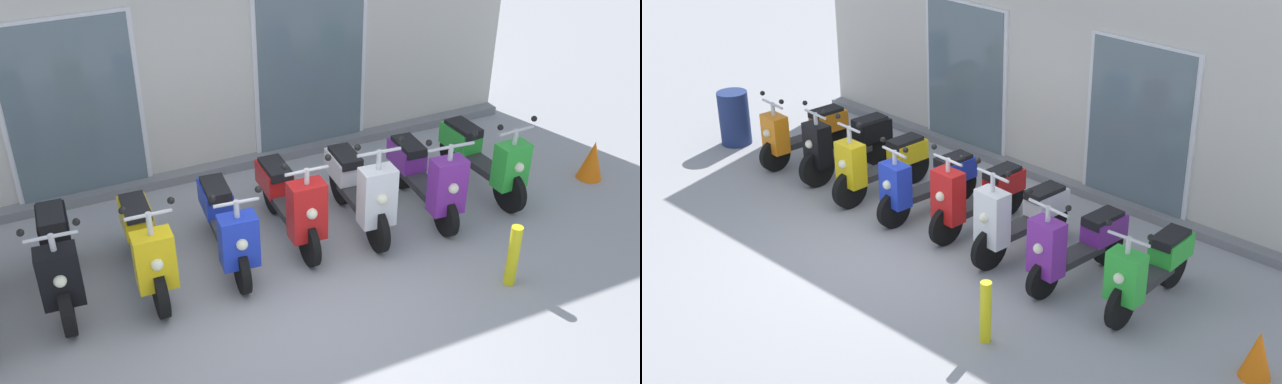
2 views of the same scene
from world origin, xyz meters
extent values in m
plane|color=#939399|center=(0.00, 0.00, 0.00)|extent=(40.00, 40.00, 0.00)
cube|color=beige|center=(0.00, 2.98, 2.05)|extent=(9.03, 0.30, 4.09)
cube|color=slate|center=(0.00, 2.73, 0.06)|extent=(9.03, 0.20, 0.12)
cube|color=silver|center=(-1.52, 2.81, 1.15)|extent=(1.61, 0.04, 2.30)
cube|color=slate|center=(-1.52, 2.79, 1.15)|extent=(1.49, 0.02, 2.22)
cube|color=silver|center=(1.52, 2.81, 1.15)|extent=(1.61, 0.04, 2.30)
cube|color=slate|center=(1.52, 2.79, 1.15)|extent=(1.49, 0.02, 2.22)
cylinder|color=black|center=(-2.13, 0.40, 0.27)|extent=(0.15, 0.54, 0.53)
cylinder|color=black|center=(-2.05, 1.49, 0.27)|extent=(0.15, 0.54, 0.53)
cube|color=#2D2D30|center=(-2.09, 0.94, 0.37)|extent=(0.31, 0.69, 0.09)
cube|color=black|center=(-2.12, 0.44, 0.62)|extent=(0.40, 0.27, 0.59)
sphere|color=#F2EFCC|center=(-2.13, 0.31, 0.66)|extent=(0.12, 0.12, 0.12)
cube|color=black|center=(-2.05, 1.39, 0.58)|extent=(0.34, 0.54, 0.28)
cube|color=black|center=(-2.06, 1.35, 0.72)|extent=(0.29, 0.50, 0.11)
cylinder|color=silver|center=(-2.12, 0.44, 0.99)|extent=(0.06, 0.06, 0.19)
cylinder|color=silver|center=(-2.12, 0.44, 1.06)|extent=(0.47, 0.07, 0.04)
sphere|color=black|center=(-1.89, 0.42, 1.16)|extent=(0.07, 0.07, 0.07)
sphere|color=black|center=(-2.36, 0.46, 1.16)|extent=(0.07, 0.07, 0.07)
cylinder|color=black|center=(-1.27, 0.28, 0.26)|extent=(0.13, 0.52, 0.52)
cylinder|color=black|center=(-1.22, 1.41, 0.26)|extent=(0.13, 0.52, 0.52)
cube|color=#2D2D30|center=(-1.25, 0.84, 0.36)|extent=(0.29, 0.71, 0.09)
cube|color=yellow|center=(-1.27, 0.32, 0.62)|extent=(0.39, 0.26, 0.60)
sphere|color=#F2EFCC|center=(-1.28, 0.19, 0.66)|extent=(0.12, 0.12, 0.12)
cube|color=yellow|center=(-1.23, 1.31, 0.52)|extent=(0.32, 0.53, 0.28)
cube|color=black|center=(-1.23, 1.27, 0.66)|extent=(0.28, 0.49, 0.11)
cylinder|color=silver|center=(-1.27, 0.32, 1.02)|extent=(0.06, 0.06, 0.26)
cylinder|color=silver|center=(-1.27, 0.32, 1.13)|extent=(0.44, 0.06, 0.04)
sphere|color=black|center=(-1.05, 0.31, 1.23)|extent=(0.07, 0.07, 0.07)
sphere|color=black|center=(-1.49, 0.33, 1.23)|extent=(0.07, 0.07, 0.07)
cylinder|color=black|center=(-0.43, 0.29, 0.24)|extent=(0.13, 0.49, 0.49)
cylinder|color=black|center=(-0.33, 1.44, 0.24)|extent=(0.13, 0.49, 0.49)
cube|color=#2D2D30|center=(-0.38, 0.86, 0.34)|extent=(0.32, 0.74, 0.09)
cube|color=#1E38C6|center=(-0.42, 0.33, 0.59)|extent=(0.40, 0.27, 0.56)
sphere|color=#F2EFCC|center=(-0.43, 0.20, 0.63)|extent=(0.12, 0.12, 0.12)
cube|color=#1E38C6|center=(-0.33, 1.34, 0.50)|extent=(0.34, 0.54, 0.28)
cube|color=black|center=(-0.34, 1.30, 0.64)|extent=(0.30, 0.50, 0.11)
cylinder|color=silver|center=(-0.42, 0.33, 0.95)|extent=(0.06, 0.06, 0.21)
cylinder|color=silver|center=(-0.42, 0.33, 1.03)|extent=(0.45, 0.08, 0.04)
sphere|color=black|center=(-0.20, 0.31, 1.13)|extent=(0.07, 0.07, 0.07)
sphere|color=black|center=(-0.65, 0.35, 1.13)|extent=(0.07, 0.07, 0.07)
cylinder|color=black|center=(0.38, 0.41, 0.26)|extent=(0.10, 0.52, 0.52)
cylinder|color=black|center=(0.42, 1.55, 0.26)|extent=(0.10, 0.52, 0.52)
cube|color=#2D2D30|center=(0.40, 0.98, 0.36)|extent=(0.29, 0.72, 0.09)
cube|color=red|center=(0.38, 0.45, 0.65)|extent=(0.39, 0.25, 0.66)
sphere|color=#F2EFCC|center=(0.38, 0.32, 0.69)|extent=(0.12, 0.12, 0.12)
cube|color=red|center=(0.42, 1.45, 0.51)|extent=(0.32, 0.53, 0.28)
cube|color=black|center=(0.42, 1.41, 0.65)|extent=(0.28, 0.49, 0.11)
cylinder|color=silver|center=(0.38, 0.45, 1.05)|extent=(0.06, 0.06, 0.19)
cylinder|color=silver|center=(0.38, 0.45, 1.13)|extent=(0.47, 0.05, 0.04)
sphere|color=black|center=(0.62, 0.44, 1.23)|extent=(0.07, 0.07, 0.07)
sphere|color=black|center=(0.14, 0.46, 1.23)|extent=(0.07, 0.07, 0.07)
cylinder|color=black|center=(1.17, 0.32, 0.26)|extent=(0.12, 0.53, 0.53)
cylinder|color=black|center=(1.25, 1.39, 0.26)|extent=(0.12, 0.53, 0.53)
cube|color=#2D2D30|center=(1.21, 0.86, 0.36)|extent=(0.31, 0.68, 0.09)
cube|color=white|center=(1.17, 0.36, 0.66)|extent=(0.40, 0.27, 0.67)
sphere|color=#F2EFCC|center=(1.16, 0.24, 0.70)|extent=(0.12, 0.12, 0.12)
cube|color=white|center=(1.24, 1.29, 0.56)|extent=(0.34, 0.54, 0.28)
cube|color=black|center=(1.24, 1.25, 0.70)|extent=(0.30, 0.50, 0.11)
cylinder|color=silver|center=(1.17, 0.36, 1.10)|extent=(0.06, 0.06, 0.24)
cylinder|color=silver|center=(1.17, 0.36, 1.20)|extent=(0.49, 0.07, 0.04)
sphere|color=black|center=(1.41, 0.35, 1.30)|extent=(0.07, 0.07, 0.07)
sphere|color=black|center=(0.92, 0.38, 1.30)|extent=(0.07, 0.07, 0.07)
cylinder|color=black|center=(2.02, 0.25, 0.23)|extent=(0.13, 0.47, 0.46)
cylinder|color=black|center=(2.11, 1.39, 0.23)|extent=(0.13, 0.47, 0.46)
cube|color=#2D2D30|center=(2.06, 0.82, 0.33)|extent=(0.32, 0.72, 0.09)
cube|color=purple|center=(2.02, 0.29, 0.62)|extent=(0.40, 0.27, 0.65)
sphere|color=#F2EFCC|center=(2.01, 0.16, 0.66)|extent=(0.12, 0.12, 0.12)
cube|color=purple|center=(2.10, 1.29, 0.51)|extent=(0.34, 0.54, 0.28)
cube|color=black|center=(2.10, 1.25, 0.65)|extent=(0.30, 0.50, 0.11)
cylinder|color=silver|center=(2.02, 0.29, 1.02)|extent=(0.06, 0.06, 0.20)
cylinder|color=silver|center=(2.02, 0.29, 1.10)|extent=(0.56, 0.08, 0.04)
sphere|color=black|center=(2.30, 0.27, 1.20)|extent=(0.07, 0.07, 0.07)
sphere|color=black|center=(1.74, 0.32, 1.20)|extent=(0.07, 0.07, 0.07)
cylinder|color=black|center=(2.98, 0.35, 0.26)|extent=(0.10, 0.52, 0.52)
cylinder|color=black|center=(2.94, 1.46, 0.26)|extent=(0.10, 0.52, 0.52)
cube|color=#2D2D30|center=(2.96, 0.91, 0.36)|extent=(0.28, 0.69, 0.09)
cube|color=green|center=(2.98, 0.39, 0.60)|extent=(0.39, 0.25, 0.56)
sphere|color=#F2EFCC|center=(2.99, 0.26, 0.64)|extent=(0.12, 0.12, 0.12)
cube|color=green|center=(2.95, 1.36, 0.53)|extent=(0.32, 0.53, 0.28)
cube|color=black|center=(2.95, 1.32, 0.67)|extent=(0.28, 0.49, 0.11)
cylinder|color=silver|center=(2.98, 0.39, 0.96)|extent=(0.06, 0.06, 0.21)
cylinder|color=silver|center=(2.98, 0.39, 1.05)|extent=(0.49, 0.05, 0.04)
sphere|color=black|center=(3.23, 0.40, 1.15)|extent=(0.07, 0.07, 0.07)
sphere|color=black|center=(2.74, 0.39, 1.15)|extent=(0.07, 0.07, 0.07)
cone|color=orange|center=(4.43, 0.53, 0.26)|extent=(0.32, 0.32, 0.52)
cylinder|color=yellow|center=(2.11, -0.80, 0.35)|extent=(0.12, 0.12, 0.70)
camera|label=1|loc=(-2.28, -5.47, 4.79)|focal=41.43mm
camera|label=2|loc=(7.24, -6.64, 5.42)|focal=50.72mm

